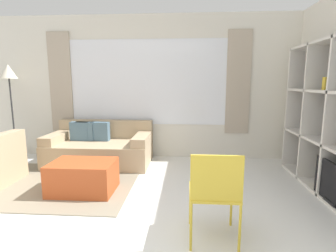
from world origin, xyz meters
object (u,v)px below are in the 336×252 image
Objects in this scene: ottoman at (83,177)px; floor_lamp at (9,79)px; folding_chair at (215,189)px; couch_main at (100,148)px.

ottoman is 2.79m from floor_lamp.
floor_lamp reaches higher than folding_chair.
couch_main is 2.16× the size of ottoman.
folding_chair is (3.57, -2.51, -1.00)m from floor_lamp.
couch_main is 2.06× the size of folding_chair.
folding_chair reaches higher than ottoman.
folding_chair is at bearing -35.13° from floor_lamp.
floor_lamp reaches higher than ottoman.
ottoman is 0.95× the size of folding_chair.
ottoman is (0.19, -1.29, -0.07)m from couch_main.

